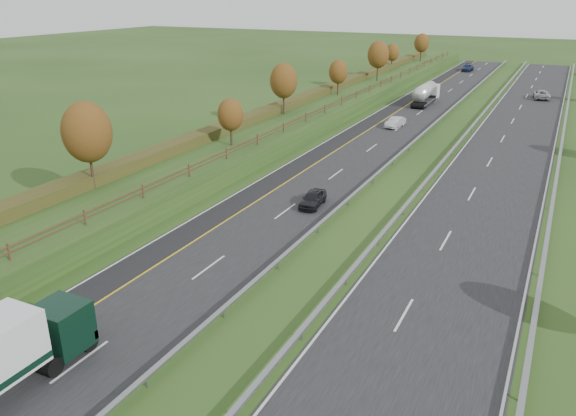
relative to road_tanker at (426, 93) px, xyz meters
name	(u,v)px	position (x,y,z in m)	size (l,w,h in m)	color
ground	(418,163)	(7.82, -35.98, -1.86)	(400.00, 400.00, 0.00)	#254217
near_carriageway	(365,145)	(-0.18, -30.98, -1.84)	(10.50, 200.00, 0.04)	black
far_carriageway	(502,161)	(16.32, -30.98, -1.84)	(10.50, 200.00, 0.04)	black
hard_shoulder	(337,142)	(-3.93, -30.98, -1.84)	(3.00, 200.00, 0.04)	black
lane_markings	(415,151)	(6.22, -31.10, -1.81)	(26.75, 200.00, 0.01)	silver
embankment_left	(274,127)	(-13.18, -30.98, -0.86)	(12.00, 200.00, 2.00)	#254217
hedge_left	(261,114)	(-15.18, -30.98, 0.69)	(2.20, 180.00, 1.10)	#353B18
fence_left	(303,118)	(-8.68, -31.39, 0.87)	(0.12, 189.06, 1.20)	#422B19
median_barrier_near	(410,145)	(5.52, -30.98, -1.25)	(0.32, 200.00, 0.71)	gray
median_barrier_far	(452,150)	(10.62, -30.98, -1.25)	(0.32, 200.00, 0.71)	gray
outer_barrier_far	(559,163)	(22.12, -30.98, -1.25)	(0.32, 200.00, 0.71)	gray
trees_left	(264,91)	(-12.83, -34.34, 4.51)	(6.64, 164.30, 7.66)	#2D2116
road_tanker	(426,93)	(0.00, 0.00, 0.00)	(2.40, 11.22, 3.46)	silver
car_dark_near	(313,199)	(2.70, -53.68, -1.12)	(1.66, 4.13, 1.41)	black
car_silver_mid	(395,122)	(0.42, -19.68, -1.10)	(1.52, 4.36, 1.44)	silver
car_small_far	(468,68)	(-0.87, 46.67, -1.05)	(2.17, 5.34, 1.55)	#141F41
car_oncoming	(542,94)	(17.62, 14.02, -1.03)	(2.64, 5.74, 1.59)	#A6A6AB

